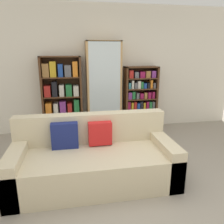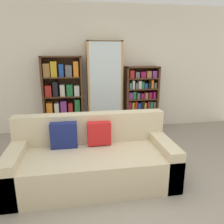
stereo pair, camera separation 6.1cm
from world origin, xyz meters
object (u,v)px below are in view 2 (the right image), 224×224
(couch, at_px, (93,160))
(wine_bottle, at_px, (142,134))
(bookshelf_left, at_px, (63,98))
(bookshelf_right, at_px, (141,99))
(display_cabinet, at_px, (104,88))

(couch, height_order, wine_bottle, couch)
(bookshelf_left, distance_m, bookshelf_right, 1.72)
(bookshelf_left, relative_size, display_cabinet, 0.84)
(couch, relative_size, bookshelf_right, 1.51)
(bookshelf_left, bearing_deg, couch, -76.61)
(bookshelf_right, relative_size, wine_bottle, 4.07)
(bookshelf_right, xyz_separation_m, wine_bottle, (-0.19, -0.75, -0.55))
(couch, relative_size, display_cabinet, 1.10)
(bookshelf_right, bearing_deg, wine_bottle, -104.41)
(couch, height_order, display_cabinet, display_cabinet)
(bookshelf_left, xyz_separation_m, display_cabinet, (0.89, -0.01, 0.19))
(display_cabinet, height_order, wine_bottle, display_cabinet)
(display_cabinet, distance_m, bookshelf_right, 0.88)
(wine_bottle, bearing_deg, display_cabinet, 131.21)
(display_cabinet, relative_size, bookshelf_right, 1.37)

